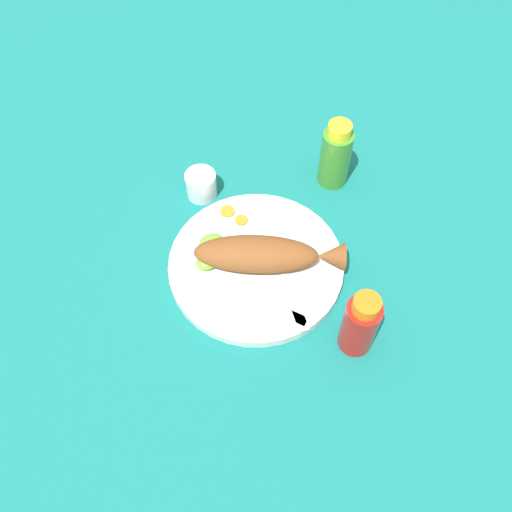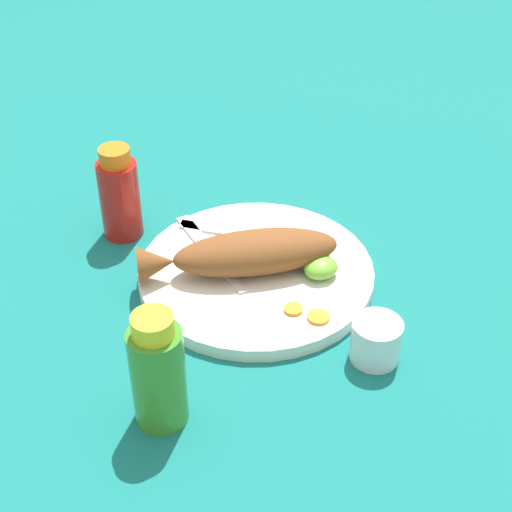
{
  "view_description": "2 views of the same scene",
  "coord_description": "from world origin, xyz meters",
  "px_view_note": "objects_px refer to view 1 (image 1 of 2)",
  "views": [
    {
      "loc": [
        0.15,
        0.51,
        0.85
      ],
      "look_at": [
        0.0,
        0.0,
        0.04
      ],
      "focal_mm": 40.0,
      "sensor_mm": 36.0,
      "label": 1
    },
    {
      "loc": [
        -0.38,
        -0.69,
        0.65
      ],
      "look_at": [
        0.0,
        0.0,
        0.04
      ],
      "focal_mm": 55.0,
      "sensor_mm": 36.0,
      "label": 2
    }
  ],
  "objects_px": {
    "main_plate": "(256,265)",
    "hot_sauce_bottle_green": "(335,155)",
    "fork_near": "(289,290)",
    "hot_sauce_bottle_red": "(360,324)",
    "salt_cup": "(201,186)",
    "fried_fish": "(265,254)",
    "fork_far": "(263,303)"
  },
  "relations": [
    {
      "from": "main_plate",
      "to": "hot_sauce_bottle_green",
      "type": "relative_size",
      "value": 2.14
    },
    {
      "from": "fork_near",
      "to": "hot_sauce_bottle_red",
      "type": "distance_m",
      "value": 0.14
    },
    {
      "from": "hot_sauce_bottle_red",
      "to": "fork_near",
      "type": "bearing_deg",
      "value": -55.93
    },
    {
      "from": "fork_near",
      "to": "salt_cup",
      "type": "relative_size",
      "value": 3.19
    },
    {
      "from": "hot_sauce_bottle_red",
      "to": "main_plate",
      "type": "bearing_deg",
      "value": -57.94
    },
    {
      "from": "main_plate",
      "to": "hot_sauce_bottle_red",
      "type": "distance_m",
      "value": 0.22
    },
    {
      "from": "fork_near",
      "to": "hot_sauce_bottle_red",
      "type": "height_order",
      "value": "hot_sauce_bottle_red"
    },
    {
      "from": "main_plate",
      "to": "fried_fish",
      "type": "bearing_deg",
      "value": 161.44
    },
    {
      "from": "fork_far",
      "to": "hot_sauce_bottle_red",
      "type": "bearing_deg",
      "value": 5.03
    },
    {
      "from": "salt_cup",
      "to": "fried_fish",
      "type": "bearing_deg",
      "value": 108.49
    },
    {
      "from": "hot_sauce_bottle_green",
      "to": "salt_cup",
      "type": "bearing_deg",
      "value": -8.3
    },
    {
      "from": "hot_sauce_bottle_red",
      "to": "hot_sauce_bottle_green",
      "type": "relative_size",
      "value": 0.95
    },
    {
      "from": "fork_far",
      "to": "hot_sauce_bottle_red",
      "type": "xyz_separation_m",
      "value": [
        -0.12,
        0.1,
        0.04
      ]
    },
    {
      "from": "hot_sauce_bottle_red",
      "to": "hot_sauce_bottle_green",
      "type": "height_order",
      "value": "hot_sauce_bottle_green"
    },
    {
      "from": "fried_fish",
      "to": "fork_far",
      "type": "xyz_separation_m",
      "value": [
        0.03,
        0.08,
        -0.02
      ]
    },
    {
      "from": "fork_far",
      "to": "main_plate",
      "type": "bearing_deg",
      "value": 124.85
    },
    {
      "from": "fried_fish",
      "to": "hot_sauce_bottle_green",
      "type": "height_order",
      "value": "hot_sauce_bottle_green"
    },
    {
      "from": "hot_sauce_bottle_green",
      "to": "salt_cup",
      "type": "height_order",
      "value": "hot_sauce_bottle_green"
    },
    {
      "from": "fork_near",
      "to": "hot_sauce_bottle_red",
      "type": "xyz_separation_m",
      "value": [
        -0.08,
        0.11,
        0.04
      ]
    },
    {
      "from": "fried_fish",
      "to": "main_plate",
      "type": "bearing_deg",
      "value": 0.0
    },
    {
      "from": "hot_sauce_bottle_red",
      "to": "fried_fish",
      "type": "bearing_deg",
      "value": -60.61
    },
    {
      "from": "fork_near",
      "to": "fork_far",
      "type": "bearing_deg",
      "value": -76.93
    },
    {
      "from": "fried_fish",
      "to": "fork_near",
      "type": "distance_m",
      "value": 0.07
    },
    {
      "from": "fried_fish",
      "to": "hot_sauce_bottle_green",
      "type": "bearing_deg",
      "value": -120.87
    },
    {
      "from": "fork_near",
      "to": "hot_sauce_bottle_red",
      "type": "relative_size",
      "value": 1.37
    },
    {
      "from": "main_plate",
      "to": "hot_sauce_bottle_red",
      "type": "height_order",
      "value": "hot_sauce_bottle_red"
    },
    {
      "from": "hot_sauce_bottle_red",
      "to": "salt_cup",
      "type": "height_order",
      "value": "hot_sauce_bottle_red"
    },
    {
      "from": "main_plate",
      "to": "hot_sauce_bottle_green",
      "type": "xyz_separation_m",
      "value": [
        -0.2,
        -0.15,
        0.06
      ]
    },
    {
      "from": "fried_fish",
      "to": "salt_cup",
      "type": "height_order",
      "value": "fried_fish"
    },
    {
      "from": "main_plate",
      "to": "hot_sauce_bottle_green",
      "type": "distance_m",
      "value": 0.26
    },
    {
      "from": "fork_near",
      "to": "fork_far",
      "type": "distance_m",
      "value": 0.05
    },
    {
      "from": "fork_near",
      "to": "salt_cup",
      "type": "distance_m",
      "value": 0.27
    }
  ]
}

